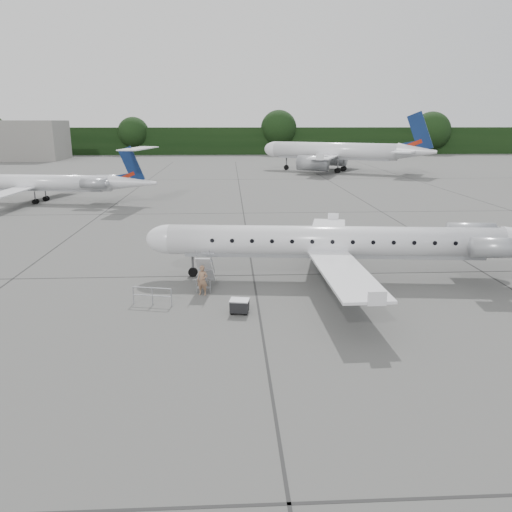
{
  "coord_description": "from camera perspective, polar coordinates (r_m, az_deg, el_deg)",
  "views": [
    {
      "loc": [
        -6.55,
        -25.81,
        9.79
      ],
      "look_at": [
        -5.11,
        1.82,
        2.3
      ],
      "focal_mm": 35.0,
      "sensor_mm": 36.0,
      "label": 1
    }
  ],
  "objects": [
    {
      "name": "treeline",
      "position": [
        156.06,
        -0.6,
        13.02
      ],
      "size": [
        260.0,
        4.0,
        8.0
      ],
      "primitive_type": "cube",
      "color": "black",
      "rests_on": "ground"
    },
    {
      "name": "ground",
      "position": [
        28.38,
        10.59,
        -5.31
      ],
      "size": [
        320.0,
        320.0,
        0.0
      ],
      "primitive_type": "plane",
      "color": "#575755",
      "rests_on": "ground"
    },
    {
      "name": "baggage_cart",
      "position": [
        26.35,
        -1.9,
        -5.72
      ],
      "size": [
        1.07,
        0.92,
        0.82
      ],
      "primitive_type": null,
      "rotation": [
        0.0,
        0.0,
        -0.18
      ],
      "color": "black",
      "rests_on": "ground"
    },
    {
      "name": "safety_railing",
      "position": [
        28.02,
        -11.77,
        -4.55
      ],
      "size": [
        2.17,
        0.55,
        1.0
      ],
      "primitive_type": null,
      "rotation": [
        0.0,
        0.0,
        -0.22
      ],
      "color": "#96999F",
      "rests_on": "ground"
    },
    {
      "name": "passenger",
      "position": [
        29.11,
        -6.14,
        -2.78
      ],
      "size": [
        0.73,
        0.58,
        1.75
      ],
      "primitive_type": "imported",
      "rotation": [
        0.0,
        0.0,
        -0.29
      ],
      "color": "#8A654B",
      "rests_on": "ground"
    },
    {
      "name": "main_regional_jet",
      "position": [
        31.63,
        8.88,
        3.35
      ],
      "size": [
        28.53,
        21.85,
        6.85
      ],
      "primitive_type": null,
      "rotation": [
        0.0,
        0.0,
        -0.1
      ],
      "color": "silver",
      "rests_on": "ground"
    },
    {
      "name": "bg_regional_left",
      "position": [
        68.15,
        -24.35,
        8.47
      ],
      "size": [
        28.98,
        22.99,
        6.87
      ],
      "primitive_type": null,
      "rotation": [
        0.0,
        0.0,
        -0.17
      ],
      "color": "silver",
      "rests_on": "ground"
    },
    {
      "name": "bg_narrowbody",
      "position": [
        102.11,
        8.9,
        12.69
      ],
      "size": [
        38.99,
        35.39,
        11.45
      ],
      "primitive_type": null,
      "rotation": [
        0.0,
        0.0,
        -0.5
      ],
      "color": "silver",
      "rests_on": "ground"
    },
    {
      "name": "airstair",
      "position": [
        30.28,
        -5.77,
        -1.67
      ],
      "size": [
        1.08,
        2.37,
        2.15
      ],
      "primitive_type": null,
      "rotation": [
        0.0,
        0.0,
        -0.1
      ],
      "color": "silver",
      "rests_on": "ground"
    }
  ]
}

